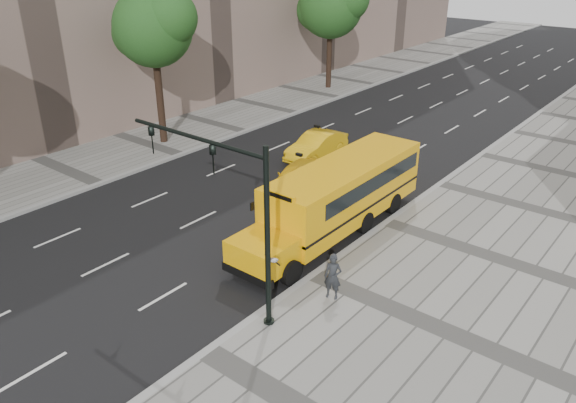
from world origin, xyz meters
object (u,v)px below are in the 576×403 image
Objects in this scene: tree_c at (332,5)px; traffic_signal at (234,205)px; taxi_near at (299,177)px; taxi_far at (317,146)px; tree_b at (154,27)px; school_bus at (341,192)px; pedestrian at (333,276)px.

traffic_signal is at bearing -60.76° from tree_c.
taxi_near reaches higher than taxi_far.
taxi_near is 5.00m from taxi_far.
school_bus is at bearing -9.62° from tree_b.
taxi_near is at bearing -59.20° from tree_c.
pedestrian is at bearing -22.32° from tree_b.
taxi_far is at bearing 24.12° from tree_b.
pedestrian is at bearing 48.48° from traffic_signal.
tree_c reaches higher than pedestrian.
tree_c reaches higher than tree_b.
taxi_far is 2.61× the size of pedestrian.
school_bus is at bearing 95.41° from traffic_signal.
tree_c is at bearing 121.11° from taxi_far.
taxi_far is at bearing 115.90° from traffic_signal.
school_bus is (14.91, -2.53, -5.36)m from tree_b.
tree_c is 22.42m from taxi_near.
taxi_far is at bearing 132.76° from school_bus.
tree_b is 5.43× the size of pedestrian.
tree_b is 11.65m from taxi_far.
school_bus is 1.81× the size of traffic_signal.
traffic_signal is at bearing -70.92° from taxi_near.
pedestrian is 0.27× the size of traffic_signal.
tree_b reaches higher than school_bus.
traffic_signal is (15.60, -9.84, -3.03)m from tree_b.
taxi_near is 2.63× the size of pedestrian.
traffic_signal is (-2.23, -2.52, 3.08)m from pedestrian.
tree_b is at bearing 170.43° from taxi_near.
tree_c is 2.07× the size of taxi_near.
taxi_far is (-6.02, 6.51, -1.02)m from school_bus.
taxi_near is (11.05, -18.54, -6.07)m from tree_c.
taxi_near is 0.71× the size of traffic_signal.
tree_c is 32.04m from traffic_signal.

